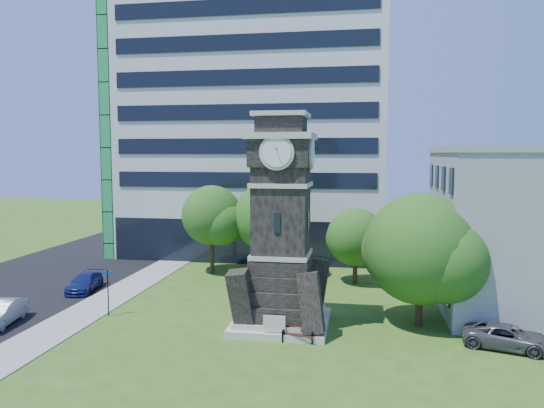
% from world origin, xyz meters
% --- Properties ---
extents(ground, '(160.00, 160.00, 0.00)m').
position_xyz_m(ground, '(0.00, 0.00, 0.00)').
color(ground, '#335618').
rests_on(ground, ground).
extents(sidewalk, '(3.00, 70.00, 0.06)m').
position_xyz_m(sidewalk, '(-9.50, 5.00, 0.03)').
color(sidewalk, gray).
rests_on(sidewalk, ground).
extents(clock_tower, '(5.40, 5.40, 12.22)m').
position_xyz_m(clock_tower, '(3.00, 2.00, 5.28)').
color(clock_tower, beige).
rests_on(clock_tower, ground).
extents(office_tall, '(26.20, 15.11, 28.60)m').
position_xyz_m(office_tall, '(-3.20, 25.84, 14.22)').
color(office_tall, silver).
rests_on(office_tall, ground).
extents(car_street_mid, '(2.26, 4.48, 1.41)m').
position_xyz_m(car_street_mid, '(-13.11, -0.67, 0.70)').
color(car_street_mid, '#96999D').
rests_on(car_street_mid, ground).
extents(car_street_north, '(2.32, 4.40, 1.22)m').
position_xyz_m(car_street_north, '(-12.26, 7.29, 0.61)').
color(car_street_north, navy).
rests_on(car_street_north, ground).
extents(car_east_lot, '(4.79, 3.25, 1.22)m').
position_xyz_m(car_east_lot, '(14.96, 0.36, 0.61)').
color(car_east_lot, '#4B4A4F').
rests_on(car_east_lot, ground).
extents(park_bench, '(1.66, 0.44, 0.86)m').
position_xyz_m(park_bench, '(4.30, -0.51, 0.46)').
color(park_bench, black).
rests_on(park_bench, ground).
extents(street_sign, '(0.68, 0.07, 2.85)m').
position_xyz_m(street_sign, '(-7.75, 2.05, 1.78)').
color(street_sign, black).
rests_on(street_sign, ground).
extents(tree_nw, '(5.46, 4.96, 7.35)m').
position_xyz_m(tree_nw, '(-4.70, 14.50, 4.67)').
color(tree_nw, '#332114').
rests_on(tree_nw, ground).
extents(tree_nc, '(6.38, 5.80, 7.73)m').
position_xyz_m(tree_nc, '(0.17, 14.56, 4.63)').
color(tree_nc, '#332114').
rests_on(tree_nc, ground).
extents(tree_ne, '(4.83, 4.39, 5.82)m').
position_xyz_m(tree_ne, '(7.11, 12.84, 3.48)').
color(tree_ne, '#332114').
rests_on(tree_ne, ground).
extents(tree_east, '(7.04, 6.40, 7.70)m').
position_xyz_m(tree_east, '(10.94, 3.42, 4.32)').
color(tree_east, '#332114').
rests_on(tree_east, ground).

